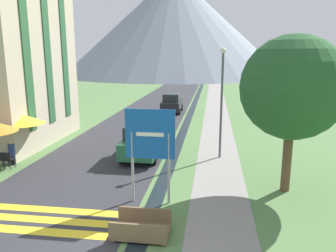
{
  "coord_description": "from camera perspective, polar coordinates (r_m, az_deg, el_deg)",
  "views": [
    {
      "loc": [
        3.23,
        -6.47,
        5.36
      ],
      "look_at": [
        0.96,
        10.0,
        1.73
      ],
      "focal_mm": 35.0,
      "sensor_mm": 36.0,
      "label": 1
    }
  ],
  "objects": [
    {
      "name": "person_seated_near",
      "position": [
        17.97,
        -25.56,
        -3.97
      ],
      "size": [
        0.32,
        0.32,
        1.26
      ],
      "color": "#282833",
      "rests_on": "ground_plane"
    },
    {
      "name": "footpath",
      "position": [
        36.86,
        8.36,
        3.83
      ],
      "size": [
        2.2,
        60.0,
        0.01
      ],
      "color": "gray",
      "rests_on": "ground_plane"
    },
    {
      "name": "tree_by_path",
      "position": [
        13.3,
        20.9,
        6.23
      ],
      "size": [
        3.98,
        3.98,
        6.14
      ],
      "color": "brown",
      "rests_on": "ground_plane"
    },
    {
      "name": "streetlamp",
      "position": [
        17.09,
        9.35,
        5.38
      ],
      "size": [
        0.28,
        0.28,
        5.71
      ],
      "color": "#515156",
      "rests_on": "ground_plane"
    },
    {
      "name": "crosswalk_marking",
      "position": [
        12.15,
        -22.04,
        -14.8
      ],
      "size": [
        5.44,
        1.84,
        0.01
      ],
      "color": "yellow",
      "rests_on": "ground_plane"
    },
    {
      "name": "cafe_chair_near_left",
      "position": [
        17.59,
        -26.96,
        -5.06
      ],
      "size": [
        0.4,
        0.4,
        0.85
      ],
      "rotation": [
        0.0,
        0.0,
        -0.23
      ],
      "color": "black",
      "rests_on": "ground_plane"
    },
    {
      "name": "drainage_channel",
      "position": [
        36.91,
        4.63,
        3.93
      ],
      "size": [
        0.6,
        60.0,
        0.0
      ],
      "color": "black",
      "rests_on": "ground_plane"
    },
    {
      "name": "footbridge",
      "position": [
        10.39,
        -4.68,
        -17.36
      ],
      "size": [
        1.7,
        1.1,
        0.65
      ],
      "color": "brown",
      "rests_on": "ground_plane"
    },
    {
      "name": "road_sign",
      "position": [
        11.71,
        -3.12,
        -2.9
      ],
      "size": [
        1.8,
        0.11,
        3.5
      ],
      "color": "#9E9EA3",
      "rests_on": "ground_plane"
    },
    {
      "name": "parked_car_near",
      "position": [
        17.48,
        -4.4,
        -2.47
      ],
      "size": [
        1.88,
        4.03,
        1.82
      ],
      "color": "#28663D",
      "rests_on": "ground_plane"
    },
    {
      "name": "cafe_chair_middle",
      "position": [
        18.94,
        -25.03,
        -3.7
      ],
      "size": [
        0.4,
        0.4,
        0.85
      ],
      "rotation": [
        0.0,
        0.0,
        0.15
      ],
      "color": "black",
      "rests_on": "ground_plane"
    },
    {
      "name": "road",
      "position": [
        37.3,
        -1.07,
        4.06
      ],
      "size": [
        6.4,
        60.0,
        0.01
      ],
      "color": "#2D2D33",
      "rests_on": "ground_plane"
    },
    {
      "name": "mountain_distant",
      "position": [
        89.58,
        1.01,
        17.17
      ],
      "size": [
        57.89,
        57.89,
        25.85
      ],
      "color": "gray",
      "rests_on": "ground_plane"
    },
    {
      "name": "cafe_umbrella_middle_yellow",
      "position": [
        18.56,
        -23.98,
        1.09
      ],
      "size": [
        2.26,
        2.26,
        2.33
      ],
      "color": "#B7B2A8",
      "rests_on": "ground_plane"
    },
    {
      "name": "parked_car_far",
      "position": [
        30.96,
        0.7,
        4.05
      ],
      "size": [
        1.81,
        3.86,
        1.82
      ],
      "color": "black",
      "rests_on": "ground_plane"
    },
    {
      "name": "cafe_chair_near_right",
      "position": [
        17.44,
        -26.13,
        -5.12
      ],
      "size": [
        0.4,
        0.4,
        0.85
      ],
      "rotation": [
        0.0,
        0.0,
        -0.46
      ],
      "color": "black",
      "rests_on": "ground_plane"
    },
    {
      "name": "hotel_building",
      "position": [
        22.37,
        -27.14,
        11.94
      ],
      "size": [
        6.38,
        8.58,
        10.59
      ],
      "color": "#BCAD93",
      "rests_on": "ground_plane"
    },
    {
      "name": "ground_plane",
      "position": [
        27.2,
        0.88,
        0.95
      ],
      "size": [
        160.0,
        160.0,
        0.0
      ],
      "primitive_type": "plane",
      "color": "#517542"
    }
  ]
}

